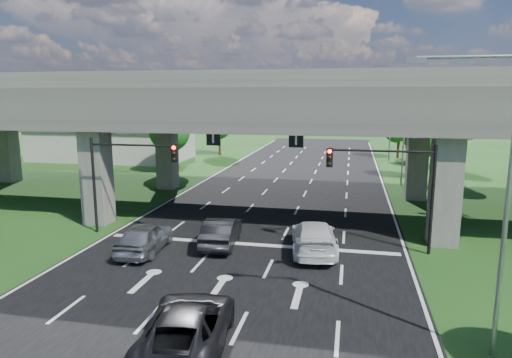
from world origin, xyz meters
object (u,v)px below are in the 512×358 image
(car_silver, at_px, (145,237))
(car_white, at_px, (314,237))
(streetlight_near, at_px, (496,183))
(car_trailing, at_px, (187,327))
(signal_left, at_px, (125,168))
(car_dark, at_px, (221,232))
(streetlight_beyond, at_px, (388,117))
(streetlight_far, at_px, (400,124))
(signal_right, at_px, (391,177))

(car_silver, distance_m, car_white, 9.31)
(streetlight_near, bearing_deg, car_white, 124.97)
(streetlight_near, bearing_deg, car_silver, 155.39)
(car_silver, relative_size, car_trailing, 0.82)
(signal_left, distance_m, car_dark, 7.23)
(streetlight_beyond, bearing_deg, streetlight_far, -90.00)
(signal_right, bearing_deg, signal_left, 180.00)
(streetlight_beyond, bearing_deg, car_white, -99.65)
(car_silver, relative_size, car_dark, 0.99)
(car_silver, bearing_deg, streetlight_far, -127.52)
(signal_left, xyz_separation_m, streetlight_far, (17.92, 20.06, 1.66))
(streetlight_far, height_order, car_trailing, streetlight_far)
(streetlight_near, relative_size, streetlight_far, 1.00)
(streetlight_near, xyz_separation_m, car_silver, (-15.40, 7.05, -4.99))
(signal_right, distance_m, car_trailing, 14.30)
(signal_right, xyz_separation_m, car_trailing, (-7.39, -11.78, -3.33))
(streetlight_beyond, bearing_deg, car_trailing, -101.42)
(signal_right, bearing_deg, car_silver, -167.59)
(streetlight_far, relative_size, car_silver, 2.05)
(car_dark, bearing_deg, streetlight_beyond, -113.16)
(streetlight_far, xyz_separation_m, car_dark, (-11.59, -21.00, -5.01))
(streetlight_far, bearing_deg, car_silver, -123.86)
(car_white, distance_m, car_trailing, 11.35)
(streetlight_near, xyz_separation_m, streetlight_beyond, (0.00, 46.00, 0.00))
(signal_right, xyz_separation_m, car_silver, (-13.13, -2.89, -3.33))
(streetlight_near, bearing_deg, car_dark, 142.16)
(car_dark, xyz_separation_m, car_white, (5.29, 0.00, 0.04))
(streetlight_near, height_order, car_dark, streetlight_near)
(signal_right, xyz_separation_m, streetlight_far, (2.27, 20.06, 1.66))
(signal_left, height_order, car_silver, signal_left)
(streetlight_near, height_order, car_silver, streetlight_near)
(streetlight_far, xyz_separation_m, car_silver, (-15.40, -22.95, -4.99))
(signal_left, xyz_separation_m, streetlight_near, (17.92, -9.94, 1.66))
(car_dark, xyz_separation_m, car_trailing, (1.93, -10.84, 0.02))
(streetlight_beyond, distance_m, car_dark, 39.09)
(signal_left, distance_m, streetlight_near, 20.56)
(streetlight_beyond, height_order, car_dark, streetlight_beyond)
(car_white, bearing_deg, streetlight_near, 117.32)
(streetlight_near, relative_size, streetlight_beyond, 1.00)
(signal_right, relative_size, car_silver, 1.23)
(streetlight_beyond, height_order, car_trailing, streetlight_beyond)
(signal_right, bearing_deg, streetlight_beyond, 86.39)
(car_trailing, bearing_deg, streetlight_beyond, -109.35)
(signal_left, bearing_deg, signal_right, 0.00)
(car_dark, relative_size, car_trailing, 0.82)
(streetlight_far, relative_size, car_dark, 2.04)
(car_silver, height_order, car_dark, car_silver)
(streetlight_far, bearing_deg, car_dark, -118.89)
(car_trailing, bearing_deg, car_dark, -87.84)
(streetlight_beyond, relative_size, car_trailing, 1.68)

